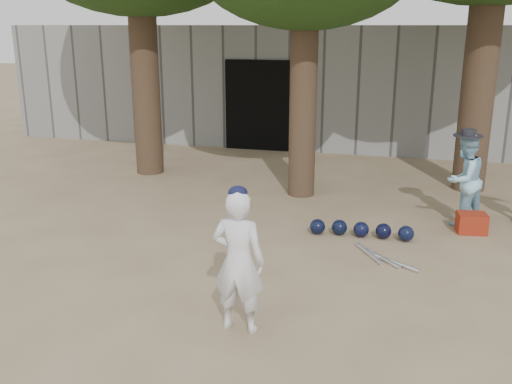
% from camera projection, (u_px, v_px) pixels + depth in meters
% --- Properties ---
extents(ground, '(70.00, 70.00, 0.00)m').
position_uv_depth(ground, '(186.00, 288.00, 6.77)').
color(ground, '#937C5E').
rests_on(ground, ground).
extents(boy_player, '(0.56, 0.38, 1.49)m').
position_uv_depth(boy_player, '(238.00, 262.00, 5.65)').
color(boy_player, white).
rests_on(boy_player, ground).
extents(spectator_blue, '(0.86, 0.88, 1.43)m').
position_uv_depth(spectator_blue, '(464.00, 180.00, 8.77)').
color(spectator_blue, '#94CBE6').
rests_on(spectator_blue, ground).
extents(red_bag, '(0.46, 0.38, 0.30)m').
position_uv_depth(red_bag, '(471.00, 223.00, 8.54)').
color(red_bag, '#A22A15').
rests_on(red_bag, ground).
extents(back_building, '(16.00, 5.24, 3.00)m').
position_uv_depth(back_building, '(322.00, 81.00, 15.93)').
color(back_building, gray).
rests_on(back_building, ground).
extents(helmet_row, '(1.51, 0.29, 0.23)m').
position_uv_depth(helmet_row, '(361.00, 230.00, 8.36)').
color(helmet_row, black).
rests_on(helmet_row, ground).
extents(bat_pile, '(0.89, 0.78, 0.06)m').
position_uv_depth(bat_pile, '(382.00, 258.00, 7.57)').
color(bat_pile, silver).
rests_on(bat_pile, ground).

